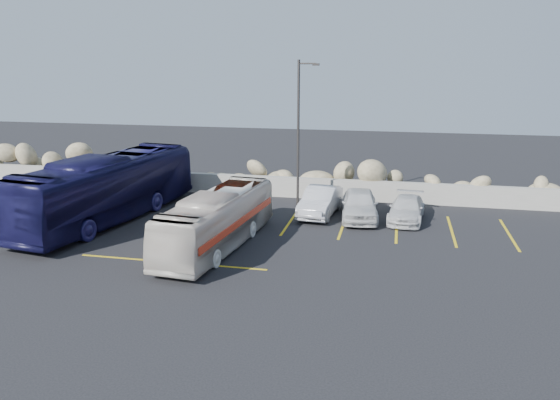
% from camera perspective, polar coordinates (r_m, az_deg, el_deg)
% --- Properties ---
extents(ground, '(90.00, 90.00, 0.00)m').
position_cam_1_polar(ground, '(22.18, -9.09, -6.82)').
color(ground, black).
rests_on(ground, ground).
extents(seawall, '(60.00, 0.40, 1.20)m').
position_cam_1_polar(seawall, '(32.98, -1.63, 1.49)').
color(seawall, gray).
rests_on(seawall, ground).
extents(riprap_pile, '(54.00, 2.80, 2.60)m').
position_cam_1_polar(riprap_pile, '(33.98, -1.15, 3.08)').
color(riprap_pile, '#867958').
rests_on(riprap_pile, ground).
extents(parking_lines, '(18.16, 9.36, 0.01)m').
position_cam_1_polar(parking_lines, '(26.20, 4.91, -3.33)').
color(parking_lines, gold).
rests_on(parking_lines, ground).
extents(lamppost, '(1.14, 0.18, 8.00)m').
position_cam_1_polar(lamppost, '(29.40, 2.03, 7.22)').
color(lamppost, '#312E2C').
rests_on(lamppost, ground).
extents(vintage_bus, '(2.92, 8.98, 2.46)m').
position_cam_1_polar(vintage_bus, '(23.86, -6.53, -2.08)').
color(vintage_bus, beige).
rests_on(vintage_bus, ground).
extents(tour_coach, '(4.58, 12.34, 3.36)m').
position_cam_1_polar(tour_coach, '(28.96, -17.60, 1.19)').
color(tour_coach, '#121138').
rests_on(tour_coach, ground).
extents(car_a, '(2.23, 4.64, 1.53)m').
position_cam_1_polar(car_a, '(28.38, 8.31, -0.45)').
color(car_a, silver).
rests_on(car_a, ground).
extents(car_b, '(1.97, 4.58, 1.47)m').
position_cam_1_polar(car_b, '(28.89, 4.24, -0.13)').
color(car_b, silver).
rests_on(car_b, ground).
extents(car_c, '(2.05, 4.24, 1.19)m').
position_cam_1_polar(car_c, '(28.58, 13.09, -0.92)').
color(car_c, silver).
rests_on(car_c, ground).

